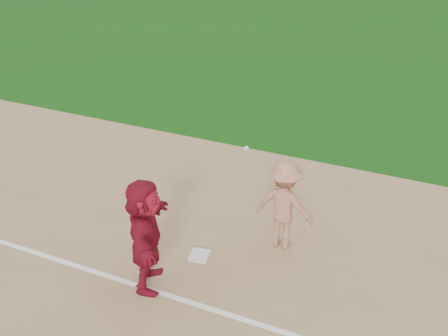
% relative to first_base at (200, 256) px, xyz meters
% --- Properties ---
extents(ground, '(160.00, 160.00, 0.00)m').
position_rel_first_base_xyz_m(ground, '(-0.05, -0.35, -0.06)').
color(ground, '#12490E').
rests_on(ground, ground).
extents(foul_line, '(60.00, 0.10, 0.01)m').
position_rel_first_base_xyz_m(foul_line, '(-0.05, -1.15, -0.03)').
color(foul_line, white).
rests_on(foul_line, infield_dirt).
extents(first_base, '(0.40, 0.40, 0.08)m').
position_rel_first_base_xyz_m(first_base, '(0.00, 0.00, 0.00)').
color(first_base, silver).
rests_on(first_base, infield_dirt).
extents(base_runner, '(1.30, 1.92, 1.99)m').
position_rel_first_base_xyz_m(base_runner, '(-0.44, -1.02, 0.95)').
color(base_runner, maroon).
rests_on(base_runner, infield_dirt).
extents(first_base_play, '(1.15, 0.94, 2.17)m').
position_rel_first_base_xyz_m(first_base_play, '(1.22, 1.02, 0.82)').
color(first_base_play, '#9C9C9E').
rests_on(first_base_play, infield_dirt).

